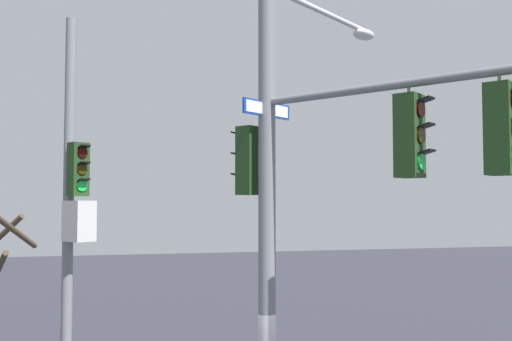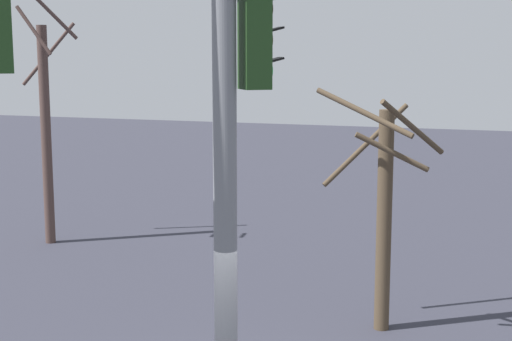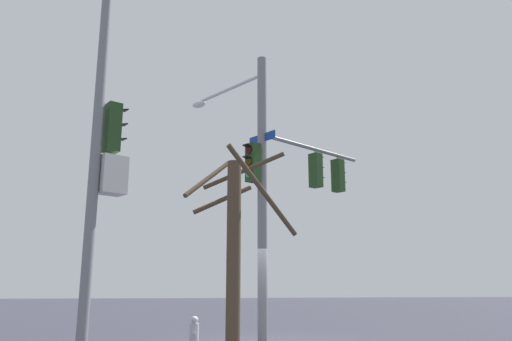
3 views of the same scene
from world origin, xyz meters
name	(u,v)px [view 2 (image 2 of 3)]	position (x,y,z in m)	size (l,w,h in m)	color
main_signal_pole_assembly	(160,53)	(-0.56, 0.33, 4.75)	(3.36, 5.85, 8.20)	slate
bare_tree_behind_pole	(383,207)	(4.62, -1.28, 2.18)	(2.24, 2.10, 4.19)	#4A3B2A
bare_tree_across_street	(46,126)	(7.98, 7.58, 2.96)	(1.86, 1.85, 6.36)	#4A3732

